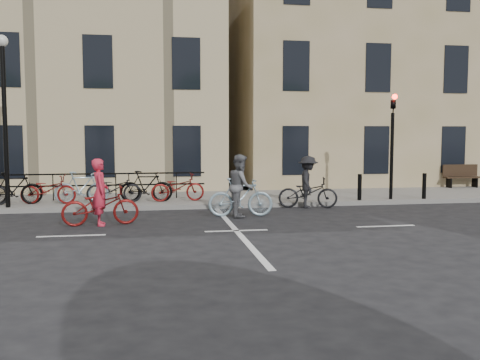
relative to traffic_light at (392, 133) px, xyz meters
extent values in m
plane|color=black|center=(-6.20, -4.34, -2.45)|extent=(120.00, 120.00, 0.00)
cube|color=slate|center=(-10.20, 1.66, -2.38)|extent=(46.00, 4.00, 0.15)
cube|color=#9C8A5E|center=(2.80, 8.66, 3.70)|extent=(14.00, 10.00, 12.00)
cylinder|color=black|center=(0.00, 0.01, -0.80)|extent=(0.12, 0.12, 3.00)
imported|color=black|center=(0.00, 0.01, 1.15)|extent=(0.15, 0.18, 0.90)
sphere|color=#FF0C05|center=(0.00, -0.11, 1.25)|extent=(0.18, 0.18, 0.18)
cylinder|color=black|center=(-12.70, 0.06, 0.20)|extent=(0.14, 0.14, 5.00)
sphere|color=silver|center=(-12.70, 0.06, 2.80)|extent=(0.36, 0.36, 0.36)
cylinder|color=black|center=(-1.20, -0.09, -1.85)|extent=(0.14, 0.14, 0.90)
cylinder|color=black|center=(1.20, -0.09, -1.85)|extent=(0.14, 0.14, 0.90)
cube|color=black|center=(4.20, 3.31, -2.10)|extent=(0.06, 0.38, 0.40)
cube|color=black|center=(5.40, 3.31, -2.10)|extent=(0.06, 0.38, 0.40)
cube|color=black|center=(4.80, 3.31, -1.87)|extent=(1.60, 0.40, 0.06)
cube|color=black|center=(4.80, 3.49, -1.58)|extent=(1.60, 0.06, 0.50)
cube|color=black|center=(-10.55, 1.56, -1.83)|extent=(8.30, 0.04, 0.95)
imported|color=black|center=(-12.65, 0.66, -1.78)|extent=(1.75, 0.49, 1.05)
imported|color=#650F0D|center=(-11.60, 0.66, -1.83)|extent=(1.80, 0.63, 0.95)
imported|color=#8BA7B6|center=(-10.55, 0.66, -1.78)|extent=(1.75, 0.49, 1.05)
imported|color=black|center=(-9.50, 0.66, -1.83)|extent=(1.80, 0.63, 0.95)
imported|color=black|center=(-8.45, 0.66, -1.78)|extent=(1.75, 0.49, 1.05)
imported|color=#650F0D|center=(-7.40, 0.66, -1.83)|extent=(1.80, 0.63, 0.95)
imported|color=#650F0D|center=(-9.64, -2.91, -1.93)|extent=(2.08, 0.97, 1.05)
imported|color=red|center=(-9.64, -2.91, -1.56)|extent=(0.51, 0.70, 1.78)
imported|color=#8BA7B6|center=(-5.70, -2.06, -1.88)|extent=(1.95, 0.73, 1.14)
imported|color=#5E5E63|center=(-5.70, -2.06, -1.53)|extent=(0.78, 0.96, 1.84)
imported|color=black|center=(-3.21, -0.63, -1.95)|extent=(2.03, 1.10, 1.01)
imported|color=black|center=(-3.21, -0.63, -1.59)|extent=(0.88, 1.23, 1.72)
camera|label=1|loc=(-8.33, -17.44, -0.01)|focal=40.00mm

